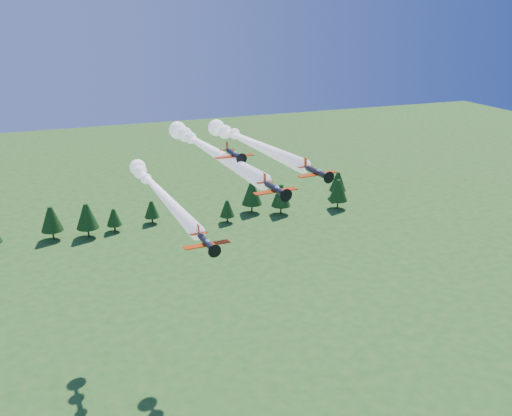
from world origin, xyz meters
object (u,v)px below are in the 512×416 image
object	(u,v)px
plane_lead	(206,147)
plane_left	(157,189)
plane_slot	(234,154)
plane_right	(247,141)

from	to	relation	value
plane_lead	plane_left	size ratio (longest dim) A/B	0.94
plane_lead	plane_slot	bearing A→B (deg)	-88.59
plane_lead	plane_right	size ratio (longest dim) A/B	1.10
plane_lead	plane_slot	distance (m)	12.81
plane_left	plane_right	bearing A→B (deg)	-11.63
plane_right	plane_left	bearing A→B (deg)	165.27
plane_lead	plane_right	xyz separation A→B (m)	(10.49, 6.20, -1.00)
plane_right	plane_slot	size ratio (longest dim) A/B	6.39
plane_lead	plane_right	distance (m)	12.23
plane_left	plane_slot	world-z (taller)	plane_slot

